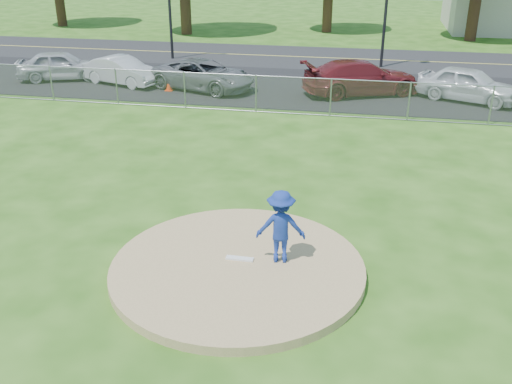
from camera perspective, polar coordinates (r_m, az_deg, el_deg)
ground at (r=21.30m, az=4.25°, el=6.21°), size 120.00×120.00×0.00m
pitchers_mound at (r=12.25m, az=-1.85°, el=-7.62°), size 5.40×5.40×0.20m
pitching_rubber at (r=12.35m, az=-1.65°, el=-6.67°), size 0.60×0.15×0.04m
chain_link_fence at (r=23.00m, az=4.96°, el=9.49°), size 40.00×0.06×1.50m
parking_lot at (r=27.52m, az=6.03°, el=10.30°), size 50.00×8.00×0.01m
street at (r=34.83m, az=7.31°, el=13.17°), size 60.00×7.00×0.01m
pitcher at (r=11.96m, az=2.49°, el=-3.47°), size 1.12×0.74×1.61m
traffic_cone at (r=27.12m, az=-8.70°, el=10.61°), size 0.31×0.31×0.60m
parked_car_silver at (r=30.48m, az=-18.89°, el=11.90°), size 4.52×3.05×1.43m
parked_car_white at (r=28.71m, az=-13.24°, el=11.73°), size 4.19×2.58×1.30m
parked_car_gray at (r=27.11m, az=-5.26°, el=11.60°), size 5.36×3.71×1.36m
parked_car_darkred at (r=26.50m, az=10.48°, el=11.21°), size 5.69×4.09×1.53m
parked_car_pearl at (r=26.60m, az=20.49°, el=10.06°), size 4.60×3.33×1.46m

